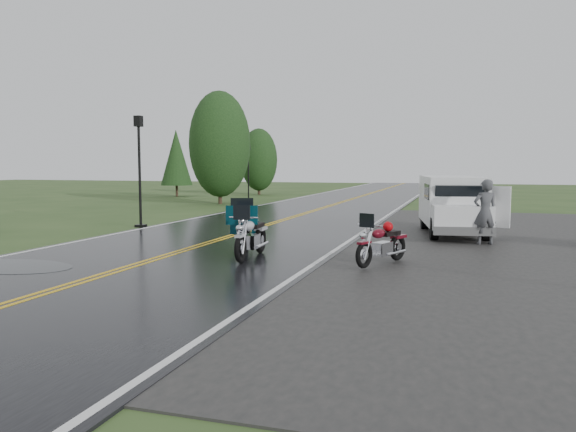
% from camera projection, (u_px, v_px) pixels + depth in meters
% --- Properties ---
extents(ground, '(120.00, 120.00, 0.00)m').
position_uv_depth(ground, '(148.00, 263.00, 13.09)').
color(ground, '#2D471E').
rests_on(ground, ground).
extents(road, '(8.00, 100.00, 0.04)m').
position_uv_depth(road, '(281.00, 221.00, 22.60)').
color(road, black).
rests_on(road, ground).
extents(motorcycle_red, '(1.43, 2.10, 1.17)m').
position_uv_depth(motorcycle_red, '(364.00, 244.00, 12.01)').
color(motorcycle_red, '#590A15').
rests_on(motorcycle_red, ground).
extents(motorcycle_teal, '(1.63, 2.58, 1.43)m').
position_uv_depth(motorcycle_teal, '(242.00, 230.00, 13.50)').
color(motorcycle_teal, '#042B36').
rests_on(motorcycle_teal, ground).
extents(motorcycle_silver, '(0.93, 2.23, 1.29)m').
position_uv_depth(motorcycle_silver, '(240.00, 237.00, 12.70)').
color(motorcycle_silver, '#AFB1B7').
rests_on(motorcycle_silver, ground).
extents(van_white, '(2.60, 5.17, 1.94)m').
position_uv_depth(van_white, '(434.00, 209.00, 16.77)').
color(van_white, white).
rests_on(van_white, ground).
extents(person_at_van, '(0.79, 0.66, 1.85)m').
position_uv_depth(person_at_van, '(485.00, 213.00, 15.85)').
color(person_at_van, '#46474A').
rests_on(person_at_van, ground).
extents(lamp_post_near_left, '(0.35, 0.35, 4.10)m').
position_uv_depth(lamp_post_near_left, '(140.00, 171.00, 20.42)').
color(lamp_post_near_left, black).
rests_on(lamp_post_near_left, ground).
extents(lamp_post_far_left, '(0.31, 0.31, 3.58)m').
position_uv_depth(lamp_post_far_left, '(248.00, 173.00, 34.44)').
color(lamp_post_far_left, black).
rests_on(lamp_post_far_left, ground).
extents(tree_left_mid, '(3.60, 3.60, 5.62)m').
position_uv_depth(tree_left_mid, '(220.00, 156.00, 32.77)').
color(tree_left_mid, '#1E3D19').
rests_on(tree_left_mid, ground).
extents(tree_left_far, '(2.82, 2.82, 4.34)m').
position_uv_depth(tree_left_far, '(259.00, 166.00, 43.02)').
color(tree_left_far, '#1E3D19').
rests_on(tree_left_far, ground).
extents(pine_left_far, '(2.26, 2.26, 4.71)m').
position_uv_depth(pine_left_far, '(176.00, 164.00, 40.49)').
color(pine_left_far, '#1E3D19').
rests_on(pine_left_far, ground).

